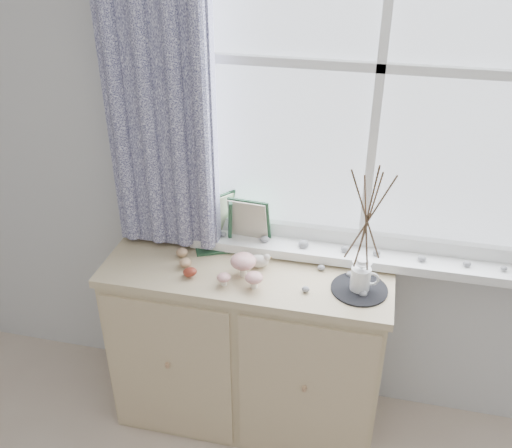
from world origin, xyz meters
name	(u,v)px	position (x,y,z in m)	size (l,w,h in m)	color
sideboard	(247,347)	(-0.15, 1.75, 0.43)	(1.20, 0.45, 0.85)	tan
botanical_book	(229,226)	(-0.26, 1.87, 0.98)	(0.36, 0.13, 0.25)	#20432C
toadstool_cluster	(244,267)	(-0.15, 1.68, 0.91)	(0.18, 0.16, 0.10)	white
wooden_eggs	(186,262)	(-0.40, 1.71, 0.87)	(0.13, 0.17, 0.06)	tan
songbird_figurine	(258,260)	(-0.11, 1.78, 0.88)	(0.12, 0.05, 0.06)	silver
crocheted_doily	(359,289)	(0.31, 1.71, 0.85)	(0.22, 0.22, 0.01)	black
twig_pitcher	(368,215)	(0.31, 1.71, 1.19)	(0.22, 0.22, 0.58)	white
sideboard_pebbles	(326,276)	(0.18, 1.76, 0.86)	(0.33, 0.23, 0.02)	#939496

